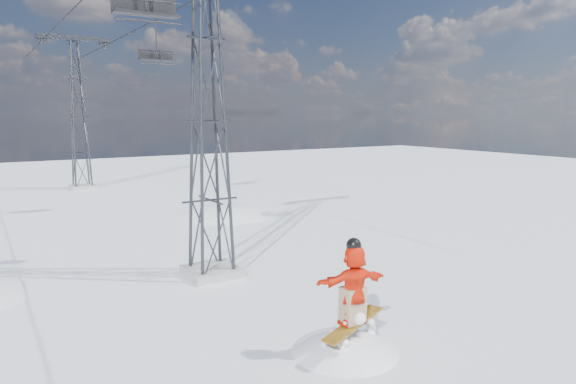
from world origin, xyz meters
name	(u,v)px	position (x,y,z in m)	size (l,w,h in m)	color
ground	(323,379)	(0.00, 0.00, 0.00)	(120.00, 120.00, 0.00)	white
lift_tower_near	(208,122)	(0.80, 8.00, 5.47)	(5.20, 1.80, 11.43)	#999999
lift_tower_far	(79,117)	(0.80, 33.00, 5.47)	(5.20, 1.80, 11.43)	#999999
haul_cables	(119,13)	(0.80, 19.50, 10.85)	(4.46, 51.00, 0.06)	black
lift_chair_near	(146,7)	(-1.40, 7.36, 8.90)	(1.96, 0.56, 2.43)	black
lift_chair_mid	(157,56)	(3.00, 20.44, 8.91)	(1.95, 0.56, 2.42)	black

